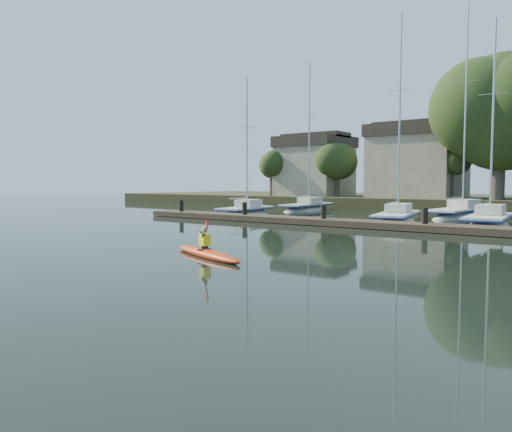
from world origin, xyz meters
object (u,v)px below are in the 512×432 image
Objects in this scene: kayak at (206,252)px; sailboat_5 at (307,212)px; dock at (371,224)px; sailboat_0 at (246,217)px; sailboat_2 at (397,225)px; sailboat_6 at (461,219)px; sailboat_3 at (489,229)px.

kayak is 28.94m from sailboat_5.
sailboat_5 is at bearing 133.27° from dock.
sailboat_2 is at bearing -6.86° from sailboat_0.
sailboat_5 is (-11.56, 7.87, -0.00)m from sailboat_2.
dock is 12.39m from sailboat_6.
dock is at bearing -92.97° from sailboat_6.
sailboat_6 reaches higher than dock.
sailboat_6 is at bearing -6.59° from sailboat_5.
sailboat_3 reaches higher than kayak.
kayak is 0.37× the size of sailboat_0.
dock is at bearing -29.04° from sailboat_0.
sailboat_2 is at bearing 112.32° from kayak.
sailboat_2 is (-0.44, 4.88, -0.38)m from dock.
kayak is at bearing -69.66° from sailboat_5.
sailboat_6 is (13.46, -0.45, -0.01)m from sailboat_5.
dock is at bearing 111.22° from kayak.
sailboat_5 reaches higher than kayak.
sailboat_5 is 13.46m from sailboat_6.
sailboat_2 is 0.99× the size of sailboat_5.
kayak is at bearing -64.90° from sailboat_0.
sailboat_6 is (-3.47, 7.02, 0.00)m from sailboat_3.
sailboat_3 reaches higher than sailboat_0.
sailboat_6 is (13.72, 8.10, -0.00)m from sailboat_0.
kayak is at bearing -99.80° from sailboat_2.
sailboat_2 is at bearing 178.97° from sailboat_3.
sailboat_2 is (11.82, 0.68, 0.01)m from sailboat_0.
sailboat_0 is 11.84m from sailboat_2.
dock is 4.91m from sailboat_2.
sailboat_5 is at bearing 78.08° from sailboat_0.
sailboat_5 reaches higher than sailboat_2.
sailboat_2 reaches higher than sailboat_0.
sailboat_6 is at bearing 107.51° from kayak.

